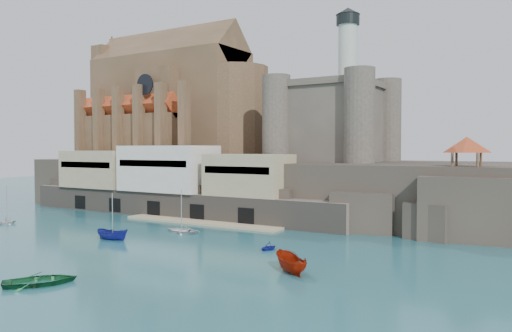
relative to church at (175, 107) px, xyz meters
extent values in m
plane|color=#1B515A|center=(24.13, -41.85, -22.13)|extent=(300.00, 300.00, 0.00)
cube|color=#2C2621|center=(24.13, -1.85, -17.13)|extent=(100.00, 34.00, 10.00)
cube|color=#2C2621|center=(-13.87, -18.35, -19.13)|extent=(9.00, 5.00, 6.00)
cube|color=#2C2621|center=(2.13, -18.35, -19.13)|extent=(9.00, 5.00, 6.00)
cube|color=#2C2621|center=(19.13, -18.35, -19.13)|extent=(9.00, 5.00, 6.00)
cube|color=#2C2621|center=(36.13, -18.35, -19.13)|extent=(9.00, 5.00, 6.00)
cube|color=#2C2621|center=(52.13, -18.35, -19.13)|extent=(9.00, 5.00, 6.00)
cube|color=#6C6256|center=(16.13, -19.35, -19.88)|extent=(70.00, 6.00, 4.50)
cube|color=tan|center=(26.13, -23.85, -21.98)|extent=(30.00, 4.00, 0.40)
cube|color=black|center=(-5.87, -22.25, -20.53)|extent=(3.00, 0.40, 2.60)
cube|color=black|center=(4.13, -22.25, -20.53)|extent=(3.00, 0.40, 2.60)
cube|color=black|center=(14.13, -22.25, -20.53)|extent=(3.00, 0.40, 2.60)
cube|color=black|center=(24.13, -22.25, -20.53)|extent=(3.00, 0.40, 2.60)
cube|color=black|center=(34.13, -22.25, -20.53)|extent=(3.00, 0.40, 2.60)
cube|color=tan|center=(-3.87, -18.35, -13.88)|extent=(16.00, 9.00, 7.50)
cube|color=silver|center=(14.13, -18.35, -13.38)|extent=(18.00, 9.00, 8.50)
cube|color=tan|center=(32.13, -18.35, -14.13)|extent=(14.00, 8.00, 7.00)
cube|color=brown|center=(-1.87, 0.15, -0.13)|extent=(38.00, 14.00, 24.00)
cube|color=brown|center=(-1.87, 0.15, 11.87)|extent=(38.00, 13.01, 13.01)
cylinder|color=brown|center=(17.13, 0.15, -2.13)|extent=(14.00, 14.00, 20.00)
cube|color=brown|center=(2.13, 0.15, -2.13)|extent=(10.00, 20.00, 20.00)
cube|color=brown|center=(-5.87, -9.35, -7.13)|extent=(28.00, 5.00, 10.00)
cube|color=brown|center=(-5.87, 9.65, -7.13)|extent=(28.00, 5.00, 10.00)
cube|color=#A73B1C|center=(-5.87, -9.35, -0.53)|extent=(28.00, 5.66, 5.66)
cube|color=#A73B1C|center=(-5.87, 9.65, -0.53)|extent=(28.00, 5.66, 5.66)
cube|color=brown|center=(-20.87, 0.15, 1.87)|extent=(4.00, 10.00, 28.00)
cylinder|color=black|center=(2.13, -11.90, 3.87)|extent=(4.40, 0.30, 4.40)
cube|color=brown|center=(-17.87, -12.35, -4.13)|extent=(1.60, 2.20, 16.00)
cube|color=brown|center=(-11.67, -12.35, -4.13)|extent=(1.60, 2.20, 16.00)
cube|color=brown|center=(-5.47, -12.35, -4.13)|extent=(1.60, 2.20, 16.00)
cube|color=brown|center=(0.73, -12.35, -4.13)|extent=(1.60, 2.20, 16.00)
cube|color=brown|center=(6.93, -12.35, -4.13)|extent=(1.60, 2.20, 16.00)
cube|color=brown|center=(13.13, -12.35, -4.13)|extent=(1.60, 2.20, 16.00)
cube|color=#4C453C|center=(40.13, -0.85, -5.13)|extent=(16.00, 16.00, 14.00)
cube|color=#4C453C|center=(40.13, -0.85, 2.27)|extent=(17.00, 17.00, 1.20)
cylinder|color=#4C453C|center=(32.13, -8.85, -4.13)|extent=(5.20, 5.20, 16.00)
cylinder|color=#4C453C|center=(48.13, -8.85, -4.13)|extent=(5.20, 5.20, 16.00)
cylinder|color=#4C453C|center=(32.13, 7.15, -4.13)|extent=(5.20, 5.20, 16.00)
cylinder|color=#4C453C|center=(48.13, 7.15, -4.13)|extent=(5.20, 5.20, 16.00)
cylinder|color=silver|center=(42.13, 1.15, 7.87)|extent=(3.60, 3.60, 12.00)
cylinder|color=black|center=(42.13, 1.15, 14.87)|extent=(4.40, 4.40, 2.00)
cone|color=black|center=(42.13, 1.15, 16.47)|extent=(4.60, 4.60, 1.40)
cube|color=#2C2621|center=(66.13, -15.85, -17.78)|extent=(12.00, 10.00, 8.70)
cube|color=#2C2621|center=(62.13, -18.85, -19.63)|extent=(6.00, 5.00, 5.00)
cube|color=#2C2621|center=(71.13, -13.85, -19.13)|extent=(5.00, 4.00, 6.00)
cube|color=brown|center=(66.13, -15.85, -13.28)|extent=(4.20, 4.20, 0.30)
cylinder|color=brown|center=(64.53, -17.45, -11.83)|extent=(0.36, 0.36, 3.20)
cylinder|color=brown|center=(67.73, -17.45, -11.83)|extent=(0.36, 0.36, 3.20)
cylinder|color=brown|center=(64.53, -14.25, -11.83)|extent=(0.36, 0.36, 3.20)
cylinder|color=brown|center=(67.73, -14.25, -11.83)|extent=(0.36, 0.36, 3.20)
pyramid|color=#A73B1C|center=(66.13, -15.85, -9.13)|extent=(6.40, 6.40, 2.20)
imported|color=navy|center=(25.11, -42.11, -22.13)|extent=(2.17, 2.12, 4.95)
imported|color=#1B6436|center=(36.67, -61.31, -22.13)|extent=(4.51, 3.75, 6.43)
imported|color=silver|center=(-0.59, -41.36, -22.13)|extent=(2.78, 2.05, 2.89)
imported|color=maroon|center=(54.13, -45.24, -22.13)|extent=(3.05, 3.04, 5.66)
imported|color=silver|center=(29.21, -32.50, -22.13)|extent=(1.48, 4.10, 5.63)
imported|color=navy|center=(46.72, -36.90, -22.13)|extent=(2.50, 1.82, 2.62)
camera|label=1|loc=(77.26, -89.63, -9.67)|focal=35.00mm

